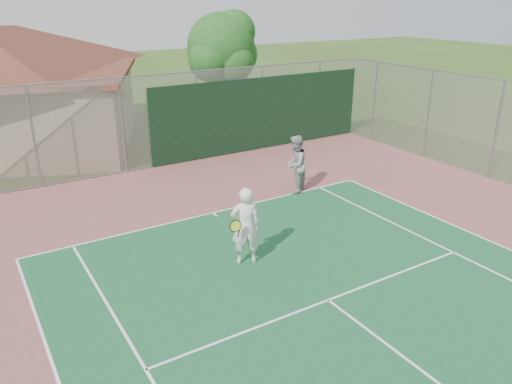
# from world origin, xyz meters

# --- Properties ---
(back_fence) EXTENTS (20.08, 0.11, 3.53)m
(back_fence) POSITION_xyz_m (2.11, 16.98, 1.67)
(back_fence) COLOR gray
(back_fence) RESTS_ON ground
(side_fence_right) EXTENTS (0.08, 9.00, 3.50)m
(side_fence_right) POSITION_xyz_m (10.00, 12.50, 1.75)
(side_fence_right) COLOR gray
(side_fence_right) RESTS_ON ground
(tree) EXTENTS (4.00, 3.79, 5.58)m
(tree) POSITION_xyz_m (5.91, 22.11, 3.67)
(tree) COLOR #352213
(tree) RESTS_ON ground
(player_white_front) EXTENTS (1.03, 0.73, 1.97)m
(player_white_front) POSITION_xyz_m (-0.68, 8.76, 0.99)
(player_white_front) COLOR silver
(player_white_front) RESTS_ON ground
(player_grey_back) EXTENTS (1.19, 1.13, 1.94)m
(player_grey_back) POSITION_xyz_m (3.15, 12.02, 0.97)
(player_grey_back) COLOR #96989B
(player_grey_back) RESTS_ON ground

